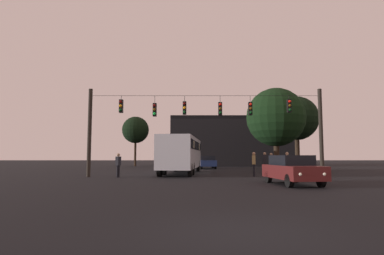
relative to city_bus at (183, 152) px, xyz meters
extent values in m
plane|color=black|center=(1.82, 3.53, -1.87)|extent=(168.00, 168.00, 0.00)
cylinder|color=black|center=(-6.50, -4.41, 1.31)|extent=(0.28, 0.28, 6.34)
cylinder|color=black|center=(10.14, -4.41, 1.31)|extent=(0.28, 0.28, 6.34)
cylinder|color=black|center=(1.82, -4.41, 3.98)|extent=(16.64, 0.02, 0.02)
cylinder|color=black|center=(-4.27, -4.41, 3.83)|extent=(0.03, 0.03, 0.28)
cube|color=black|center=(-4.27, -4.41, 3.21)|extent=(0.26, 0.32, 0.95)
sphere|color=#510A0A|center=(-4.27, -4.59, 3.51)|extent=(0.20, 0.20, 0.20)
sphere|color=orange|center=(-4.27, -4.59, 3.21)|extent=(0.20, 0.20, 0.20)
sphere|color=#0C4219|center=(-4.27, -4.59, 2.91)|extent=(0.20, 0.20, 0.20)
cylinder|color=black|center=(-1.83, -4.41, 3.70)|extent=(0.03, 0.03, 0.55)
cube|color=black|center=(-1.83, -4.41, 2.95)|extent=(0.26, 0.32, 0.95)
sphere|color=#510A0A|center=(-1.83, -4.59, 3.25)|extent=(0.20, 0.20, 0.20)
sphere|color=#5B3D0C|center=(-1.83, -4.59, 2.95)|extent=(0.20, 0.20, 0.20)
sphere|color=#1EE04C|center=(-1.83, -4.59, 2.65)|extent=(0.20, 0.20, 0.20)
cylinder|color=black|center=(0.33, -4.41, 3.76)|extent=(0.03, 0.03, 0.42)
cube|color=black|center=(0.33, -4.41, 3.07)|extent=(0.26, 0.32, 0.95)
sphere|color=#510A0A|center=(0.33, -4.59, 3.37)|extent=(0.20, 0.20, 0.20)
sphere|color=orange|center=(0.33, -4.59, 3.07)|extent=(0.20, 0.20, 0.20)
sphere|color=#0C4219|center=(0.33, -4.59, 2.77)|extent=(0.20, 0.20, 0.20)
cylinder|color=black|center=(2.91, -4.41, 3.73)|extent=(0.03, 0.03, 0.48)
cube|color=black|center=(2.91, -4.41, 3.02)|extent=(0.26, 0.32, 0.95)
sphere|color=red|center=(2.91, -4.59, 3.32)|extent=(0.20, 0.20, 0.20)
sphere|color=#5B3D0C|center=(2.91, -4.59, 3.02)|extent=(0.20, 0.20, 0.20)
sphere|color=#0C4219|center=(2.91, -4.59, 2.72)|extent=(0.20, 0.20, 0.20)
cylinder|color=black|center=(5.09, -4.41, 3.74)|extent=(0.03, 0.03, 0.47)
cube|color=black|center=(5.09, -4.41, 3.03)|extent=(0.26, 0.32, 0.95)
sphere|color=red|center=(5.09, -4.59, 3.33)|extent=(0.20, 0.20, 0.20)
sphere|color=#5B3D0C|center=(5.09, -4.59, 3.03)|extent=(0.20, 0.20, 0.20)
sphere|color=#0C4219|center=(5.09, -4.59, 2.73)|extent=(0.20, 0.20, 0.20)
cylinder|color=black|center=(7.90, -4.41, 3.84)|extent=(0.03, 0.03, 0.26)
cube|color=black|center=(7.90, -4.41, 3.23)|extent=(0.26, 0.32, 0.95)
sphere|color=red|center=(7.90, -4.59, 3.53)|extent=(0.20, 0.20, 0.20)
sphere|color=#5B3D0C|center=(7.90, -4.59, 3.23)|extent=(0.20, 0.20, 0.20)
sphere|color=#0C4219|center=(7.90, -4.59, 2.93)|extent=(0.20, 0.20, 0.20)
cube|color=#B7BCC6|center=(0.00, 0.01, -0.12)|extent=(3.48, 11.18, 2.50)
cube|color=black|center=(0.00, 0.01, 0.49)|extent=(3.46, 10.53, 0.70)
cylinder|color=black|center=(-0.75, 4.05, -1.37)|extent=(0.37, 1.02, 1.00)
cylinder|color=black|center=(1.46, 3.85, -1.37)|extent=(0.37, 1.02, 1.00)
cylinder|color=black|center=(-1.30, -2.08, -1.37)|extent=(0.37, 1.02, 1.00)
cylinder|color=black|center=(0.91, -2.28, -1.37)|extent=(0.37, 1.02, 1.00)
cylinder|color=black|center=(-1.48, -4.06, -1.37)|extent=(0.37, 1.02, 1.00)
cylinder|color=black|center=(0.73, -4.26, -1.37)|extent=(0.37, 1.02, 1.00)
cube|color=beige|center=(0.30, 3.29, 0.49)|extent=(2.62, 1.03, 0.56)
cube|color=beige|center=(-0.25, -2.73, 0.49)|extent=(2.62, 1.03, 0.56)
cube|color=#511919|center=(6.08, -10.63, -1.21)|extent=(2.27, 4.47, 0.68)
cube|color=black|center=(6.06, -10.48, -0.61)|extent=(1.83, 2.48, 0.52)
cylinder|color=black|center=(7.02, -11.95, -1.55)|extent=(0.29, 0.66, 0.64)
cylinder|color=black|center=(5.45, -12.13, -1.55)|extent=(0.29, 0.66, 0.64)
cylinder|color=black|center=(6.70, -9.13, -1.55)|extent=(0.29, 0.66, 0.64)
cylinder|color=black|center=(5.13, -9.31, -1.55)|extent=(0.29, 0.66, 0.64)
sphere|color=white|center=(6.88, -12.65, -1.21)|extent=(0.18, 0.18, 0.18)
sphere|color=white|center=(5.74, -12.78, -1.21)|extent=(0.18, 0.18, 0.18)
cube|color=navy|center=(2.68, 10.58, -1.21)|extent=(1.96, 4.36, 0.68)
cube|color=black|center=(2.68, 10.43, -0.61)|extent=(1.67, 2.38, 0.52)
cylinder|color=black|center=(1.83, 11.97, -1.55)|extent=(0.24, 0.65, 0.64)
cylinder|color=black|center=(3.41, 12.02, -1.55)|extent=(0.24, 0.65, 0.64)
cylinder|color=black|center=(1.94, 9.13, -1.55)|extent=(0.24, 0.65, 0.64)
cylinder|color=black|center=(3.52, 9.19, -1.55)|extent=(0.24, 0.65, 0.64)
sphere|color=white|center=(2.02, 12.65, -1.21)|extent=(0.18, 0.18, 0.18)
sphere|color=white|center=(3.17, 12.70, -1.21)|extent=(0.18, 0.18, 0.18)
cylinder|color=black|center=(8.06, -3.03, -1.42)|extent=(0.14, 0.14, 0.88)
cylinder|color=black|center=(8.02, -3.18, -1.42)|extent=(0.14, 0.14, 0.88)
cube|color=silver|center=(8.04, -3.10, -0.65)|extent=(0.32, 0.41, 0.66)
sphere|color=#8C6B51|center=(8.04, -3.10, -0.20)|extent=(0.24, 0.24, 0.24)
cylinder|color=black|center=(6.84, -0.96, -1.42)|extent=(0.14, 0.14, 0.88)
cylinder|color=black|center=(6.81, -1.12, -1.42)|extent=(0.14, 0.14, 0.88)
cube|color=black|center=(6.82, -1.04, -0.65)|extent=(0.31, 0.40, 0.66)
sphere|color=#8C6B51|center=(6.82, -1.04, -0.20)|extent=(0.24, 0.24, 0.24)
cylinder|color=black|center=(-4.27, -4.74, -1.45)|extent=(0.14, 0.14, 0.83)
cylinder|color=black|center=(-4.33, -4.89, -1.45)|extent=(0.14, 0.14, 0.83)
cube|color=black|center=(-4.30, -4.82, -0.73)|extent=(0.36, 0.42, 0.62)
sphere|color=#8C6B51|center=(-4.30, -4.82, -0.30)|extent=(0.22, 0.22, 0.22)
cylinder|color=black|center=(7.72, -4.47, -1.48)|extent=(0.14, 0.14, 0.76)
cylinder|color=black|center=(7.70, -4.63, -1.48)|extent=(0.14, 0.14, 0.76)
cube|color=#2D4C7F|center=(7.71, -4.55, -0.82)|extent=(0.29, 0.39, 0.57)
sphere|color=#8C6B51|center=(7.71, -4.55, -0.43)|extent=(0.21, 0.21, 0.21)
cylinder|color=black|center=(5.39, -3.81, -1.43)|extent=(0.14, 0.14, 0.88)
cylinder|color=black|center=(5.36, -3.96, -1.43)|extent=(0.14, 0.14, 0.88)
cube|color=#997F4C|center=(5.38, -3.88, -0.66)|extent=(0.31, 0.40, 0.66)
sphere|color=#8C6B51|center=(5.38, -3.88, -0.21)|extent=(0.24, 0.24, 0.24)
cylinder|color=black|center=(7.55, -0.26, -1.43)|extent=(0.14, 0.14, 0.86)
cylinder|color=black|center=(7.58, -0.10, -1.43)|extent=(0.14, 0.14, 0.86)
cube|color=#2D4C7F|center=(7.56, -0.18, -0.68)|extent=(0.29, 0.39, 0.65)
sphere|color=#8C6B51|center=(7.56, -0.18, -0.24)|extent=(0.23, 0.23, 0.23)
cube|color=black|center=(6.93, 24.76, 1.53)|extent=(18.29, 13.64, 6.79)
cube|color=black|center=(6.93, 24.76, 5.17)|extent=(18.29, 13.64, 0.50)
cylinder|color=#2D2116|center=(13.59, 11.43, 0.23)|extent=(0.52, 0.52, 4.20)
sphere|color=black|center=(13.59, 11.43, 4.20)|extent=(5.34, 5.34, 5.34)
cylinder|color=#2D2116|center=(-7.53, 20.11, 0.12)|extent=(0.33, 0.33, 3.98)
sphere|color=black|center=(-7.53, 20.11, 3.50)|extent=(3.97, 3.97, 3.97)
cylinder|color=#2D2116|center=(9.20, 4.28, -0.21)|extent=(0.55, 0.55, 3.30)
sphere|color=black|center=(9.20, 4.28, 3.47)|extent=(5.82, 5.82, 5.82)
camera|label=1|loc=(0.87, -27.39, -0.39)|focal=30.04mm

